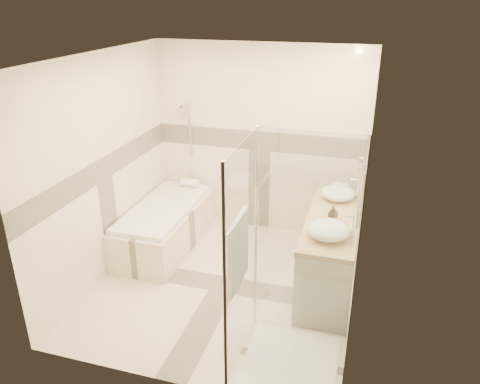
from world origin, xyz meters
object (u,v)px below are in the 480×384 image
(vessel_sink_far, at_px, (328,230))
(amenity_bottle_b, at_px, (333,212))
(vanity, at_px, (331,253))
(bathtub, at_px, (165,223))
(shower_enclosure, at_px, (281,313))
(vessel_sink_near, at_px, (338,193))
(amenity_bottle_a, at_px, (332,214))

(vessel_sink_far, xyz_separation_m, amenity_bottle_b, (0.00, 0.44, -0.01))
(vanity, bearing_deg, bathtub, 170.75)
(vanity, bearing_deg, shower_enclosure, -102.97)
(shower_enclosure, relative_size, vessel_sink_near, 5.26)
(bathtub, height_order, amenity_bottle_a, amenity_bottle_a)
(amenity_bottle_b, bearing_deg, vanity, -6.75)
(shower_enclosure, distance_m, vessel_sink_near, 1.86)
(vessel_sink_near, distance_m, vessel_sink_far, 0.95)
(bathtub, height_order, vessel_sink_far, vessel_sink_far)
(vanity, relative_size, vessel_sink_far, 3.86)
(vessel_sink_near, bearing_deg, amenity_bottle_b, -90.00)
(bathtub, xyz_separation_m, shower_enclosure, (1.86, -1.62, 0.20))
(bathtub, distance_m, amenity_bottle_a, 2.26)
(bathtub, xyz_separation_m, vessel_sink_near, (2.13, 0.17, 0.62))
(vanity, height_order, amenity_bottle_a, amenity_bottle_a)
(shower_enclosure, height_order, vessel_sink_far, shower_enclosure)
(vanity, distance_m, vessel_sink_near, 0.72)
(amenity_bottle_a, bearing_deg, shower_enclosure, -102.71)
(shower_enclosure, distance_m, amenity_bottle_a, 1.31)
(bathtub, relative_size, amenity_bottle_a, 11.00)
(vessel_sink_near, bearing_deg, amenity_bottle_a, -90.00)
(vessel_sink_near, height_order, amenity_bottle_a, same)
(bathtub, relative_size, vessel_sink_far, 4.05)
(vessel_sink_far, bearing_deg, bathtub, 159.76)
(bathtub, xyz_separation_m, amenity_bottle_a, (2.13, -0.41, 0.62))
(bathtub, bearing_deg, amenity_bottle_a, -10.92)
(vanity, bearing_deg, vessel_sink_near, 92.21)
(vanity, xyz_separation_m, vessel_sink_far, (-0.02, -0.44, 0.51))
(shower_enclosure, relative_size, vessel_sink_far, 4.86)
(bathtub, bearing_deg, amenity_bottle_b, -9.27)
(shower_enclosure, xyz_separation_m, vessel_sink_far, (0.27, 0.83, 0.43))
(vessel_sink_near, xyz_separation_m, vessel_sink_far, (0.00, -0.95, 0.01))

